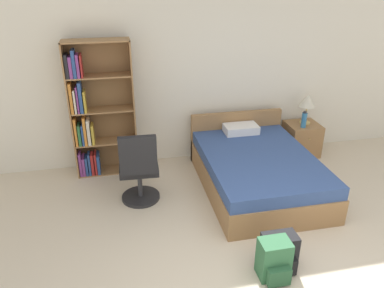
# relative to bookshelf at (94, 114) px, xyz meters

# --- Properties ---
(wall_back) EXTENTS (9.00, 0.06, 2.60)m
(wall_back) POSITION_rel_bookshelf_xyz_m (1.66, 0.26, 0.38)
(wall_back) COLOR silver
(wall_back) RESTS_ON ground_plane
(bookshelf) EXTENTS (0.87, 0.31, 1.92)m
(bookshelf) POSITION_rel_bookshelf_xyz_m (0.00, 0.00, 0.00)
(bookshelf) COLOR olive
(bookshelf) RESTS_ON ground_plane
(bed) EXTENTS (1.43, 2.02, 0.76)m
(bed) POSITION_rel_bookshelf_xyz_m (2.11, -0.85, -0.66)
(bed) COLOR olive
(bed) RESTS_ON ground_plane
(office_chair) EXTENTS (0.50, 0.58, 1.01)m
(office_chair) POSITION_rel_bookshelf_xyz_m (0.52, -0.93, -0.44)
(office_chair) COLOR #232326
(office_chair) RESTS_ON ground_plane
(nightstand) EXTENTS (0.50, 0.50, 0.52)m
(nightstand) POSITION_rel_bookshelf_xyz_m (3.18, -0.06, -0.66)
(nightstand) COLOR olive
(nightstand) RESTS_ON ground_plane
(table_lamp) EXTENTS (0.26, 0.26, 0.47)m
(table_lamp) POSITION_rel_bookshelf_xyz_m (3.21, -0.03, -0.04)
(table_lamp) COLOR tan
(table_lamp) RESTS_ON nightstand
(water_bottle) EXTENTS (0.08, 0.08, 0.26)m
(water_bottle) POSITION_rel_bookshelf_xyz_m (3.11, -0.17, -0.28)
(water_bottle) COLOR teal
(water_bottle) RESTS_ON nightstand
(backpack_black) EXTENTS (0.34, 0.28, 0.39)m
(backpack_black) POSITION_rel_bookshelf_xyz_m (1.77, -2.39, -0.73)
(backpack_black) COLOR black
(backpack_black) RESTS_ON ground_plane
(backpack_green) EXTENTS (0.29, 0.29, 0.41)m
(backpack_green) POSITION_rel_bookshelf_xyz_m (1.68, -2.49, -0.72)
(backpack_green) COLOR #2D603D
(backpack_green) RESTS_ON ground_plane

